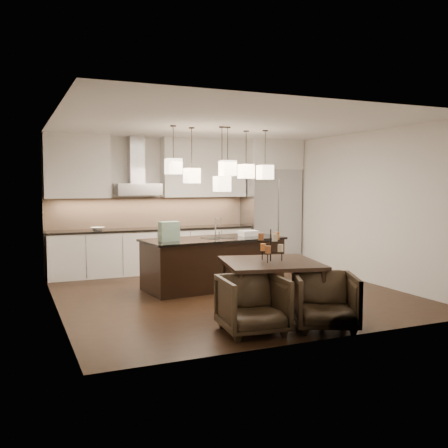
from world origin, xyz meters
name	(u,v)px	position (x,y,z in m)	size (l,w,h in m)	color
floor	(229,294)	(0.00, 0.00, -0.01)	(5.50, 5.50, 0.02)	black
ceiling	(229,124)	(0.00, 0.00, 2.81)	(5.50, 5.50, 0.02)	white
wall_back	(177,204)	(0.00, 2.76, 1.40)	(5.50, 0.02, 2.80)	silver
wall_front	(326,221)	(0.00, -2.76, 1.40)	(5.50, 0.02, 2.80)	silver
wall_left	(54,214)	(-2.76, 0.00, 1.40)	(0.02, 5.50, 2.80)	silver
wall_right	(363,207)	(2.76, 0.00, 1.40)	(0.02, 5.50, 2.80)	silver
refrigerator	(271,217)	(2.10, 2.38, 1.07)	(1.20, 0.72, 2.15)	#B7B7BA
fridge_panel	(271,155)	(2.10, 2.38, 2.47)	(1.26, 0.72, 0.65)	silver
lower_cabinets	(154,251)	(-0.62, 2.43, 0.44)	(4.21, 0.62, 0.88)	silver
countertop	(153,229)	(-0.62, 2.43, 0.90)	(4.21, 0.66, 0.04)	black
backsplash	(149,212)	(-0.62, 2.73, 1.24)	(4.21, 0.02, 0.63)	tan
upper_cab_left	(77,166)	(-2.10, 2.57, 2.17)	(1.25, 0.35, 1.25)	silver
upper_cab_right	(204,168)	(0.55, 2.57, 2.17)	(1.86, 0.35, 1.25)	silver
hood_canopy	(138,189)	(-0.93, 2.48, 1.72)	(0.90, 0.52, 0.24)	#B7B7BA
hood_chimney	(136,160)	(-0.93, 2.59, 2.32)	(0.30, 0.28, 0.96)	#B7B7BA
fruit_bowl	(98,229)	(-1.76, 2.38, 0.95)	(0.26, 0.26, 0.06)	silver
island_body	(213,264)	(-0.07, 0.52, 0.42)	(2.39, 0.96, 0.84)	black
island_top	(213,239)	(-0.07, 0.52, 0.86)	(2.47, 1.03, 0.04)	black
faucet	(215,227)	(0.02, 0.63, 1.06)	(0.10, 0.23, 0.36)	silver
tote_bag	(169,231)	(-0.92, 0.38, 1.04)	(0.33, 0.17, 0.33)	#23673A
food_container	(249,233)	(0.67, 0.62, 0.93)	(0.33, 0.23, 0.10)	silver
dining_table	(270,288)	(-0.05, -1.53, 0.38)	(1.27, 1.27, 0.76)	black
candelabra	(271,245)	(-0.05, -1.53, 0.99)	(0.37, 0.37, 0.45)	black
candle_a	(280,248)	(0.09, -1.57, 0.94)	(0.08, 0.08, 0.10)	beige
candle_b	(263,247)	(-0.09, -1.40, 0.94)	(0.08, 0.08, 0.10)	#CD6F30
candle_c	(268,250)	(-0.15, -1.64, 0.94)	(0.08, 0.08, 0.10)	brown
candle_d	(277,236)	(0.08, -1.47, 1.11)	(0.08, 0.08, 0.10)	#CD6F30
candle_e	(261,237)	(-0.18, -1.49, 1.11)	(0.08, 0.08, 0.10)	brown
candle_f	(275,238)	(-0.06, -1.67, 1.11)	(0.08, 0.08, 0.10)	beige
armchair_left	(253,305)	(-0.65, -2.18, 0.36)	(0.76, 0.78, 0.71)	black
armchair_right	(325,301)	(0.27, -2.39, 0.36)	(0.76, 0.78, 0.71)	black
pendant_a	(173,166)	(-0.80, 0.48, 2.12)	(0.24, 0.24, 0.26)	beige
pendant_b	(192,176)	(-0.42, 0.63, 1.97)	(0.24, 0.24, 0.26)	beige
pendant_c	(228,168)	(0.12, 0.32, 2.10)	(0.24, 0.24, 0.26)	beige
pendant_d	(246,171)	(0.67, 0.73, 2.06)	(0.24, 0.24, 0.26)	beige
pendant_e	(265,172)	(0.95, 0.52, 2.04)	(0.24, 0.24, 0.26)	beige
pendant_f	(222,184)	(0.01, 0.32, 1.83)	(0.24, 0.24, 0.26)	beige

